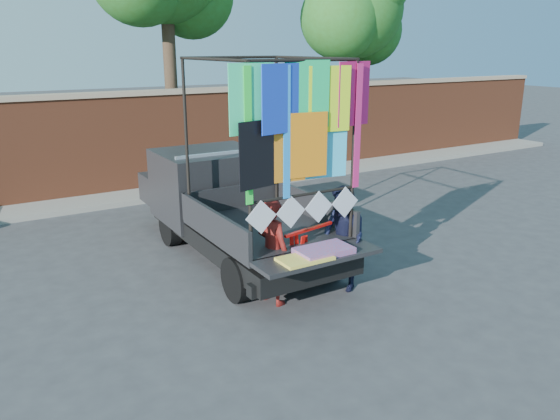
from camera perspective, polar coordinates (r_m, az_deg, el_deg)
ground at (r=9.09m, az=1.82°, el=-7.22°), size 90.00×90.00×0.00m
brick_wall at (r=14.87m, az=-13.04°, el=7.16°), size 30.00×0.45×2.61m
curb at (r=14.47m, az=-11.84°, el=1.85°), size 30.00×1.20×0.12m
tree_right at (r=19.33m, az=8.01°, el=19.73°), size 4.20×3.30×6.62m
pickup_truck at (r=10.27m, az=-6.01°, el=0.86°), size 2.24×5.62×3.54m
woman at (r=8.01m, az=-0.78°, el=-4.33°), size 0.52×0.67×1.62m
man at (r=8.53m, az=6.58°, el=-3.00°), size 0.65×0.82×1.65m
streamer_bundle at (r=8.17m, az=2.45°, el=-3.47°), size 0.96×0.23×0.67m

